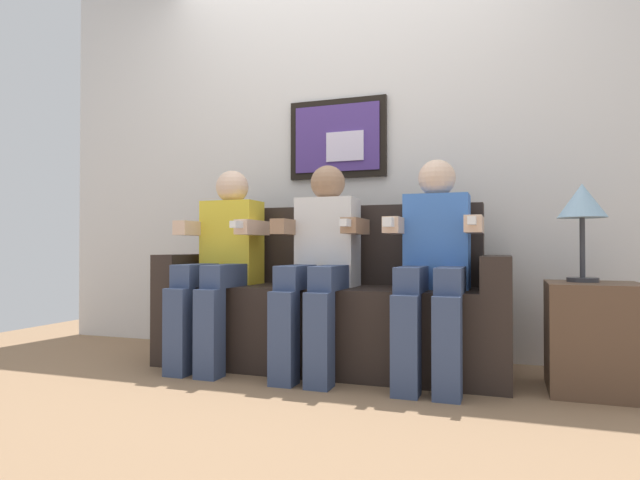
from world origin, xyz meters
name	(u,v)px	position (x,y,z in m)	size (l,w,h in m)	color
ground_plane	(310,381)	(0.00, 0.00, 0.00)	(5.59, 5.59, 0.00)	#8C6B4C
back_wall_assembly	(352,147)	(0.00, 0.76, 1.30)	(4.30, 0.10, 2.60)	silver
couch	(330,310)	(0.00, 0.33, 0.31)	(1.90, 0.58, 0.90)	#2D231E
person_on_left	(222,257)	(-0.59, 0.16, 0.61)	(0.46, 0.56, 1.11)	yellow
person_in_middle	(321,258)	(0.00, 0.16, 0.61)	(0.46, 0.56, 1.11)	white
person_on_right	(434,259)	(0.59, 0.16, 0.61)	(0.46, 0.56, 1.11)	#3F72CC
side_table_right	(594,338)	(1.30, 0.22, 0.25)	(0.40, 0.40, 0.50)	brown
table_lamp	(582,205)	(1.26, 0.27, 0.86)	(0.22, 0.22, 0.46)	#333338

